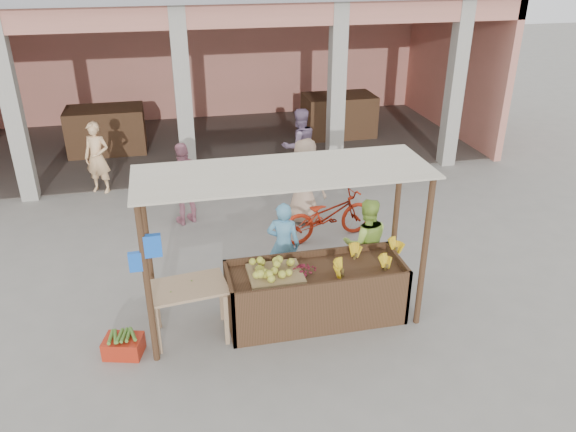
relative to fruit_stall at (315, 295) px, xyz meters
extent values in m
plane|color=slate|center=(-0.50, 0.00, -0.40)|extent=(60.00, 60.00, 0.00)
cube|color=tan|center=(-0.50, 11.40, 1.60)|extent=(14.00, 0.20, 4.00)
cube|color=tan|center=(6.40, 8.50, 1.60)|extent=(0.20, 6.00, 4.00)
cube|color=tan|center=(-0.50, 5.65, 3.35)|extent=(14.00, 0.30, 0.50)
cube|color=#A6A298|center=(-5.00, 5.65, 1.60)|extent=(0.35, 0.35, 4.00)
cube|color=#A6A298|center=(-1.50, 5.65, 1.60)|extent=(0.35, 0.35, 4.00)
cube|color=#A6A298|center=(2.00, 5.65, 1.60)|extent=(0.35, 0.35, 4.00)
cube|color=#A6A298|center=(5.00, 5.65, 1.60)|extent=(0.35, 0.35, 4.00)
cube|color=#503020|center=(-3.50, 8.50, 0.20)|extent=(2.00, 1.20, 1.20)
cube|color=#503020|center=(3.00, 8.50, 0.20)|extent=(2.00, 1.20, 1.20)
cube|color=#503020|center=(0.00, 0.00, 0.00)|extent=(2.60, 0.95, 0.80)
cylinder|color=#503020|center=(-2.35, -0.45, 0.78)|extent=(0.09, 0.09, 2.35)
cylinder|color=#503020|center=(1.45, -0.45, 0.78)|extent=(0.09, 0.09, 2.35)
cylinder|color=#503020|center=(-2.35, 0.60, 0.78)|extent=(0.09, 0.09, 2.35)
cylinder|color=#503020|center=(1.45, 0.60, 0.78)|extent=(0.09, 0.09, 2.35)
cube|color=beige|center=(-0.45, 0.08, 1.97)|extent=(4.00, 1.35, 0.03)
cube|color=blue|center=(-2.23, -0.45, 1.35)|extent=(0.22, 0.08, 0.30)
cube|color=blue|center=(-2.45, -0.45, 1.15)|extent=(0.18, 0.07, 0.26)
cube|color=olive|center=(-0.60, 0.02, 0.43)|extent=(0.77, 0.67, 0.06)
ellipsoid|color=gold|center=(-0.60, 0.02, 0.53)|extent=(0.66, 0.57, 0.14)
ellipsoid|color=maroon|center=(-0.18, 0.03, 0.47)|extent=(0.41, 0.34, 0.13)
cube|color=tan|center=(-1.83, -0.03, 0.42)|extent=(1.11, 0.81, 0.04)
cube|color=tan|center=(-2.30, -0.33, 0.00)|extent=(0.06, 0.06, 0.80)
cube|color=tan|center=(-1.37, -0.33, 0.00)|extent=(0.06, 0.06, 0.80)
cube|color=tan|center=(-2.30, 0.26, 0.00)|extent=(0.06, 0.06, 0.80)
cube|color=tan|center=(-1.37, 0.26, 0.00)|extent=(0.06, 0.06, 0.80)
cube|color=#AF2612|center=(-2.78, -0.25, -0.27)|extent=(0.59, 0.49, 0.26)
ellipsoid|color=maroon|center=(1.92, 5.43, -0.09)|extent=(0.45, 0.45, 0.61)
ellipsoid|color=maroon|center=(2.28, 5.48, -0.09)|extent=(0.45, 0.45, 0.61)
ellipsoid|color=maroon|center=(2.10, 5.73, -0.09)|extent=(0.45, 0.45, 0.61)
imported|color=#5BA3CE|center=(-0.26, 1.02, 0.38)|extent=(0.70, 0.61, 1.57)
imported|color=#ACD850|center=(1.03, 0.73, 0.41)|extent=(0.83, 0.55, 1.61)
imported|color=#9A200C|center=(0.89, 2.41, 0.11)|extent=(1.03, 2.05, 1.02)
imported|color=#BF7789|center=(-1.67, 3.68, 0.50)|extent=(1.19, 0.93, 1.80)
imported|color=tan|center=(0.64, 3.20, 0.57)|extent=(1.10, 1.06, 1.93)
imported|color=#F4BF85|center=(-3.49, 5.71, 0.44)|extent=(0.77, 0.69, 1.69)
imported|color=gray|center=(1.04, 5.30, 0.57)|extent=(1.03, 0.72, 1.93)
camera|label=1|loc=(-1.92, -6.72, 4.70)|focal=35.00mm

